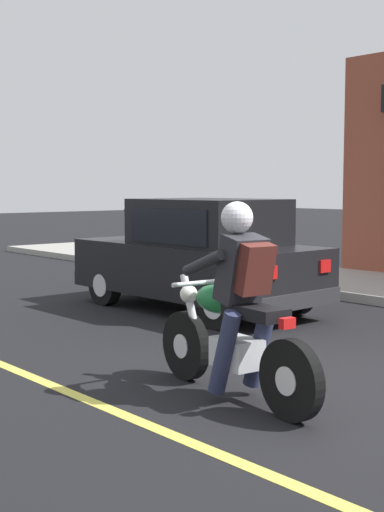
# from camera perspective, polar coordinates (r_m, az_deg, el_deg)

# --- Properties ---
(ground_plane) EXTENTS (80.00, 80.00, 0.00)m
(ground_plane) POSITION_cam_1_polar(r_m,az_deg,el_deg) (6.38, 11.33, -10.35)
(ground_plane) COLOR black
(motorcycle_with_rider) EXTENTS (0.62, 2.02, 1.62)m
(motorcycle_with_rider) POSITION_cam_1_polar(r_m,az_deg,el_deg) (5.82, 3.47, -4.93)
(motorcycle_with_rider) COLOR black
(motorcycle_with_rider) RESTS_ON ground
(car_hatchback) EXTENTS (1.69, 3.80, 1.57)m
(car_hatchback) POSITION_cam_1_polar(r_m,az_deg,el_deg) (9.96, 0.57, -0.03)
(car_hatchback) COLOR black
(car_hatchback) RESTS_ON ground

